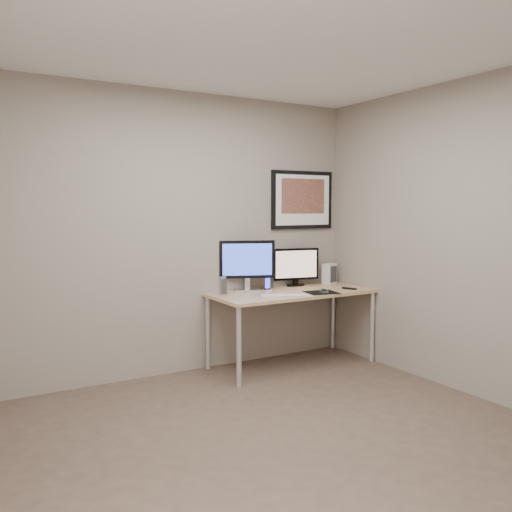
% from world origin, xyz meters
% --- Properties ---
extents(floor, '(3.60, 3.60, 0.00)m').
position_xyz_m(floor, '(0.00, 0.00, 0.00)').
color(floor, '#49372E').
rests_on(floor, ground).
extents(room, '(3.60, 3.60, 3.60)m').
position_xyz_m(room, '(0.00, 0.45, 1.64)').
color(room, white).
rests_on(room, ground).
extents(desk, '(1.60, 0.70, 0.73)m').
position_xyz_m(desk, '(1.00, 1.35, 0.66)').
color(desk, olive).
rests_on(desk, floor).
extents(framed_art, '(0.75, 0.04, 0.60)m').
position_xyz_m(framed_art, '(1.35, 1.68, 1.62)').
color(framed_art, black).
rests_on(framed_art, room).
extents(monitor_large, '(0.51, 0.26, 0.49)m').
position_xyz_m(monitor_large, '(0.64, 1.60, 1.00)').
color(monitor_large, '#B4B5B9').
rests_on(monitor_large, desk).
extents(monitor_tv, '(0.50, 0.16, 0.39)m').
position_xyz_m(monitor_tv, '(1.24, 1.63, 0.94)').
color(monitor_tv, black).
rests_on(monitor_tv, desk).
extents(speaker_left, '(0.07, 0.07, 0.17)m').
position_xyz_m(speaker_left, '(0.32, 1.49, 0.82)').
color(speaker_left, '#B4B5B9').
rests_on(speaker_left, desk).
extents(speaker_right, '(0.09, 0.09, 0.20)m').
position_xyz_m(speaker_right, '(0.87, 1.58, 0.83)').
color(speaker_right, '#B4B5B9').
rests_on(speaker_right, desk).
extents(phone_dock, '(0.08, 0.08, 0.15)m').
position_xyz_m(phone_dock, '(0.79, 1.47, 0.80)').
color(phone_dock, black).
rests_on(phone_dock, desk).
extents(keyboard, '(0.44, 0.28, 0.01)m').
position_xyz_m(keyboard, '(0.77, 1.15, 0.74)').
color(keyboard, silver).
rests_on(keyboard, desk).
extents(mousepad, '(0.33, 0.31, 0.00)m').
position_xyz_m(mousepad, '(1.20, 1.14, 0.73)').
color(mousepad, black).
rests_on(mousepad, desk).
extents(mouse, '(0.08, 0.11, 0.03)m').
position_xyz_m(mouse, '(1.21, 1.13, 0.75)').
color(mouse, black).
rests_on(mouse, mousepad).
extents(remote, '(0.09, 0.15, 0.02)m').
position_xyz_m(remote, '(1.57, 1.17, 0.74)').
color(remote, black).
rests_on(remote, desk).
extents(fan_unit, '(0.17, 0.14, 0.22)m').
position_xyz_m(fan_unit, '(1.64, 1.58, 0.84)').
color(fan_unit, silver).
rests_on(fan_unit, desk).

